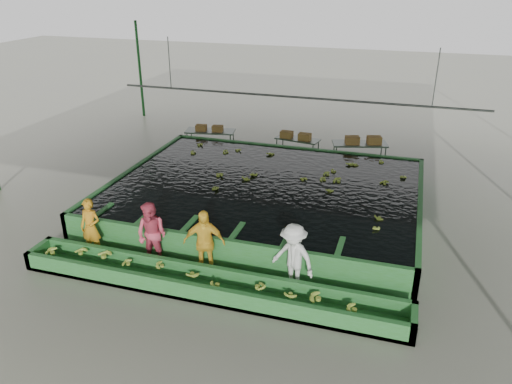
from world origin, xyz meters
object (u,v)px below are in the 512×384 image
(worker_a, at_px, (91,227))
(packing_table_mid, at_px, (297,148))
(packing_table_left, at_px, (211,141))
(box_stack_mid, at_px, (295,139))
(sorting_trough, at_px, (206,284))
(packing_table_right, at_px, (359,154))
(worker_d, at_px, (293,258))
(box_stack_left, at_px, (209,131))
(worker_c, at_px, (204,243))
(box_stack_right, at_px, (363,144))
(worker_b, at_px, (152,235))
(flotation_tank, at_px, (265,195))

(worker_a, height_order, packing_table_mid, worker_a)
(packing_table_left, relative_size, box_stack_mid, 1.61)
(sorting_trough, height_order, packing_table_right, packing_table_right)
(worker_d, relative_size, packing_table_left, 0.85)
(box_stack_left, bearing_deg, packing_table_left, 94.22)
(packing_table_mid, bearing_deg, worker_c, -91.55)
(packing_table_right, bearing_deg, box_stack_right, -32.79)
(box_stack_left, xyz_separation_m, box_stack_mid, (3.73, 0.43, -0.13))
(sorting_trough, relative_size, packing_table_mid, 5.45)
(packing_table_left, bearing_deg, worker_b, -77.30)
(sorting_trough, xyz_separation_m, worker_c, (-0.36, 0.80, 0.67))
(packing_table_left, height_order, box_stack_mid, box_stack_mid)
(sorting_trough, xyz_separation_m, worker_a, (-3.77, 0.80, 0.58))
(worker_b, bearing_deg, worker_c, 5.68)
(worker_d, height_order, packing_table_right, worker_d)
(box_stack_left, bearing_deg, worker_d, -56.70)
(packing_table_mid, bearing_deg, flotation_tank, -88.84)
(worker_b, height_order, packing_table_right, worker_b)
(worker_d, relative_size, box_stack_mid, 1.38)
(sorting_trough, bearing_deg, box_stack_right, 75.09)
(packing_table_left, xyz_separation_m, box_stack_mid, (3.74, 0.34, 0.35))
(flotation_tank, bearing_deg, worker_b, -113.50)
(worker_d, distance_m, packing_table_right, 9.26)
(packing_table_mid, distance_m, packing_table_right, 2.64)
(worker_a, bearing_deg, box_stack_left, 90.28)
(worker_a, height_order, packing_table_right, worker_a)
(flotation_tank, height_order, box_stack_left, box_stack_left)
(worker_b, distance_m, worker_c, 1.51)
(flotation_tank, height_order, worker_d, worker_d)
(packing_table_mid, distance_m, box_stack_mid, 0.43)
(worker_c, height_order, packing_table_mid, worker_c)
(flotation_tank, bearing_deg, packing_table_right, 62.92)
(worker_c, relative_size, packing_table_right, 0.85)
(worker_c, relative_size, box_stack_left, 1.55)
(packing_table_left, distance_m, packing_table_mid, 3.84)
(worker_a, xyz_separation_m, box_stack_right, (6.42, 9.15, 0.15))
(packing_table_mid, relative_size, packing_table_right, 0.85)
(sorting_trough, height_order, packing_table_left, packing_table_left)
(worker_d, bearing_deg, box_stack_mid, 123.39)
(box_stack_mid, bearing_deg, box_stack_right, -5.47)
(worker_c, bearing_deg, packing_table_left, 96.35)
(worker_c, xyz_separation_m, packing_table_mid, (0.26, 9.51, -0.50))
(flotation_tank, relative_size, worker_d, 5.53)
(box_stack_right, bearing_deg, worker_c, -108.23)
(worker_b, distance_m, box_stack_left, 9.22)
(worker_a, relative_size, worker_b, 0.92)
(sorting_trough, xyz_separation_m, worker_d, (1.99, 0.80, 0.65))
(flotation_tank, xyz_separation_m, worker_b, (-1.87, -4.30, 0.46))
(flotation_tank, distance_m, sorting_trough, 5.10)
(sorting_trough, relative_size, worker_b, 5.52)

